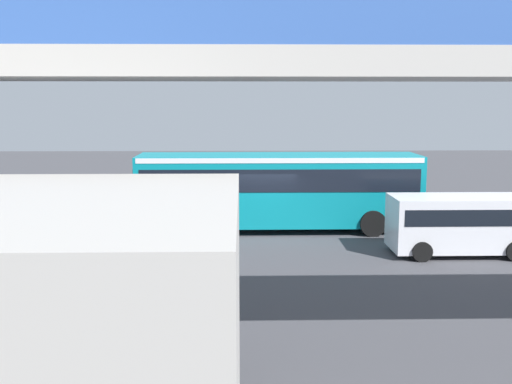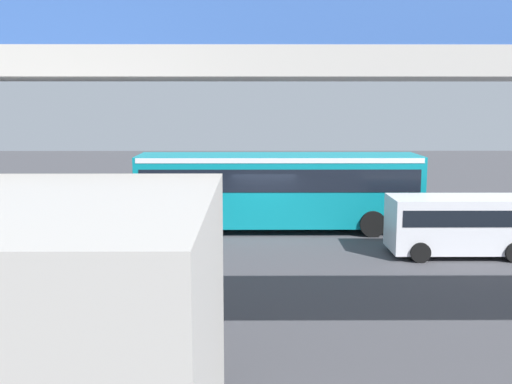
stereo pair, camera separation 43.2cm
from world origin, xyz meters
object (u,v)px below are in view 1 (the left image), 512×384
Objects in this scene: city_bus at (278,185)px; parked_van at (460,221)px; traffic_sign at (352,172)px; bicycle_orange at (15,264)px.

parked_van is at bearing 146.06° from city_bus.
city_bus is at bearing 47.96° from traffic_sign.
parked_van is 1.71× the size of traffic_sign.
city_bus is 10.75m from bicycle_orange.
bicycle_orange is (8.51, 6.39, -1.51)m from city_bus.
parked_van is 14.81m from bicycle_orange.
bicycle_orange is at bearing 36.88° from city_bus.
bicycle_orange is (14.61, 2.28, -0.81)m from parked_van.
city_bus is 6.52× the size of bicycle_orange.
bicycle_orange is 16.40m from traffic_sign.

